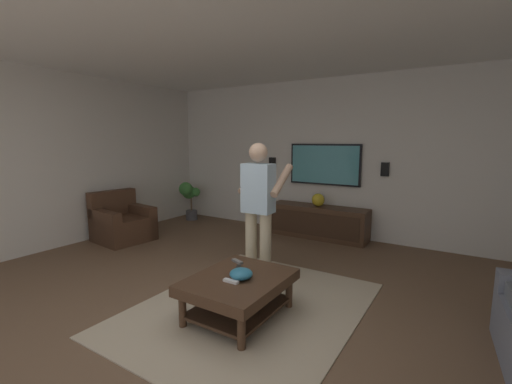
# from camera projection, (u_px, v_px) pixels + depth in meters

# --- Properties ---
(ground_plane) EXTENTS (8.36, 8.36, 0.00)m
(ground_plane) POSITION_uv_depth(u_px,v_px,m) (199.00, 320.00, 3.22)
(ground_plane) COLOR brown
(wall_back_tv) EXTENTS (0.10, 6.91, 2.72)m
(wall_back_tv) POSITION_uv_depth(u_px,v_px,m) (333.00, 158.00, 5.97)
(wall_back_tv) COLOR silver
(wall_back_tv) RESTS_ON ground
(wall_side_far) EXTENTS (7.17, 0.10, 2.72)m
(wall_side_far) POSITION_uv_depth(u_px,v_px,m) (14.00, 162.00, 4.81)
(wall_side_far) COLOR silver
(wall_side_far) RESTS_ON ground
(ceiling_slab) EXTENTS (7.17, 6.91, 0.10)m
(ceiling_slab) POSITION_uv_depth(u_px,v_px,m) (191.00, 4.00, 2.80)
(ceiling_slab) COLOR white
(area_rug) EXTENTS (2.54, 2.01, 0.01)m
(area_rug) POSITION_uv_depth(u_px,v_px,m) (250.00, 308.00, 3.44)
(area_rug) COLOR tan
(area_rug) RESTS_ON ground
(armchair) EXTENTS (0.89, 0.89, 0.82)m
(armchair) POSITION_uv_depth(u_px,v_px,m) (122.00, 224.00, 5.75)
(armchair) COLOR #472D1E
(armchair) RESTS_ON ground
(coffee_table) EXTENTS (1.00, 0.80, 0.40)m
(coffee_table) POSITION_uv_depth(u_px,v_px,m) (239.00, 287.00, 3.23)
(coffee_table) COLOR #422B1C
(coffee_table) RESTS_ON ground
(media_console) EXTENTS (0.45, 1.70, 0.55)m
(media_console) POSITION_uv_depth(u_px,v_px,m) (318.00, 222.00, 5.92)
(media_console) COLOR #422B1C
(media_console) RESTS_ON ground
(tv) EXTENTS (0.05, 1.27, 0.71)m
(tv) POSITION_uv_depth(u_px,v_px,m) (325.00, 164.00, 5.97)
(tv) COLOR black
(person_standing) EXTENTS (0.54, 0.55, 1.64)m
(person_standing) POSITION_uv_depth(u_px,v_px,m) (259.00, 203.00, 4.07)
(person_standing) COLOR #C6B793
(person_standing) RESTS_ON ground
(potted_plant_tall) EXTENTS (0.40, 0.39, 0.81)m
(potted_plant_tall) POSITION_uv_depth(u_px,v_px,m) (189.00, 195.00, 7.19)
(potted_plant_tall) COLOR #4C4C51
(potted_plant_tall) RESTS_ON ground
(bowl) EXTENTS (0.22, 0.22, 0.10)m
(bowl) POSITION_uv_depth(u_px,v_px,m) (241.00, 274.00, 3.16)
(bowl) COLOR teal
(bowl) RESTS_ON coffee_table
(remote_white) EXTENTS (0.05, 0.15, 0.02)m
(remote_white) POSITION_uv_depth(u_px,v_px,m) (231.00, 281.00, 3.08)
(remote_white) COLOR white
(remote_white) RESTS_ON coffee_table
(remote_black) EXTENTS (0.15, 0.11, 0.02)m
(remote_black) POSITION_uv_depth(u_px,v_px,m) (238.00, 268.00, 3.39)
(remote_black) COLOR black
(remote_black) RESTS_ON coffee_table
(remote_grey) EXTENTS (0.09, 0.16, 0.02)m
(remote_grey) POSITION_uv_depth(u_px,v_px,m) (237.00, 261.00, 3.59)
(remote_grey) COLOR slate
(remote_grey) RESTS_ON coffee_table
(vase_round) EXTENTS (0.22, 0.22, 0.22)m
(vase_round) POSITION_uv_depth(u_px,v_px,m) (318.00, 200.00, 5.86)
(vase_round) COLOR gold
(vase_round) RESTS_ON media_console
(wall_speaker_left) EXTENTS (0.06, 0.12, 0.22)m
(wall_speaker_left) POSITION_uv_depth(u_px,v_px,m) (385.00, 169.00, 5.46)
(wall_speaker_left) COLOR black
(wall_speaker_right) EXTENTS (0.06, 0.12, 0.22)m
(wall_speaker_right) POSITION_uv_depth(u_px,v_px,m) (272.00, 163.00, 6.54)
(wall_speaker_right) COLOR black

